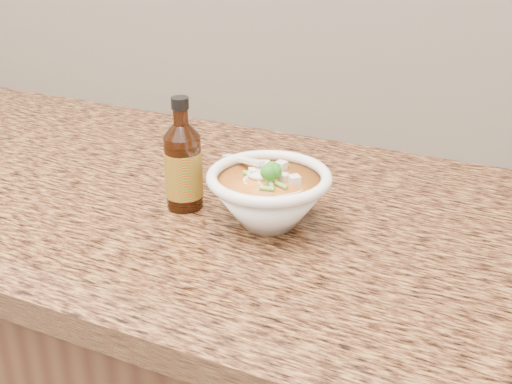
% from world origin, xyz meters
% --- Properties ---
extents(counter_slab, '(4.00, 0.68, 0.04)m').
position_xyz_m(counter_slab, '(0.00, 1.68, 0.88)').
color(counter_slab, olive).
rests_on(counter_slab, cabinet).
extents(soup_bowl, '(0.19, 0.18, 0.10)m').
position_xyz_m(soup_bowl, '(0.32, 1.63, 0.94)').
color(soup_bowl, white).
rests_on(soup_bowl, counter_slab).
extents(hot_sauce_bottle, '(0.06, 0.06, 0.17)m').
position_xyz_m(hot_sauce_bottle, '(0.18, 1.62, 0.96)').
color(hot_sauce_bottle, '#351607').
rests_on(hot_sauce_bottle, counter_slab).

